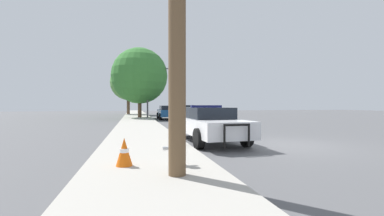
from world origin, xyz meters
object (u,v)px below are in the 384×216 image
(traffic_light, at_px, (160,82))
(tree_sidewalk_mid, at_px, (140,76))
(car_background_oncoming, at_px, (188,110))
(traffic_cone, at_px, (124,152))
(car_background_distant, at_px, (172,109))
(fire_hydrant, at_px, (174,147))
(tree_sidewalk_far, at_px, (128,82))
(police_car, at_px, (208,123))
(car_background_midblock, at_px, (168,112))

(traffic_light, relative_size, tree_sidewalk_mid, 0.71)
(car_background_oncoming, height_order, traffic_cone, car_background_oncoming)
(car_background_distant, height_order, car_background_oncoming, car_background_oncoming)
(car_background_oncoming, bearing_deg, tree_sidewalk_mid, 54.60)
(fire_hydrant, xyz_separation_m, tree_sidewalk_far, (-1.65, 32.84, 4.22))
(traffic_light, relative_size, car_background_distant, 1.31)
(traffic_light, xyz_separation_m, traffic_cone, (-2.89, -21.10, -3.41))
(police_car, relative_size, tree_sidewalk_mid, 0.70)
(traffic_light, bearing_deg, fire_hydrant, -94.76)
(car_background_distant, xyz_separation_m, traffic_cone, (-7.20, -41.96, -0.23))
(car_background_midblock, relative_size, tree_sidewalk_mid, 0.57)
(police_car, relative_size, traffic_light, 0.98)
(traffic_light, bearing_deg, car_background_oncoming, 62.59)
(tree_sidewalk_mid, bearing_deg, car_background_oncoming, 50.50)
(traffic_cone, bearing_deg, traffic_light, 82.21)
(fire_hydrant, bearing_deg, car_background_midblock, 83.01)
(police_car, relative_size, traffic_cone, 8.35)
(traffic_cone, bearing_deg, police_car, 52.27)
(fire_hydrant, height_order, tree_sidewalk_far, tree_sidewalk_far)
(police_car, relative_size, tree_sidewalk_far, 0.73)
(car_background_oncoming, height_order, tree_sidewalk_far, tree_sidewalk_far)
(fire_hydrant, xyz_separation_m, car_background_distant, (6.08, 42.08, 0.14))
(tree_sidewalk_mid, bearing_deg, car_background_midblock, -39.14)
(fire_hydrant, height_order, car_background_oncoming, car_background_oncoming)
(police_car, relative_size, car_background_oncoming, 1.20)
(fire_hydrant, distance_m, tree_sidewalk_far, 33.15)
(car_background_midblock, distance_m, tree_sidewalk_far, 13.93)
(traffic_cone, bearing_deg, car_background_distant, 80.27)
(police_car, xyz_separation_m, traffic_light, (-0.27, 17.01, 3.10))
(fire_hydrant, distance_m, car_background_oncoming, 31.74)
(police_car, bearing_deg, fire_hydrant, 61.32)
(police_car, height_order, fire_hydrant, police_car)
(tree_sidewalk_mid, xyz_separation_m, traffic_cone, (-0.86, -22.27, -4.16))
(car_background_oncoming, xyz_separation_m, traffic_cone, (-7.96, -30.88, -0.32))
(car_background_distant, relative_size, traffic_cone, 6.50)
(car_background_midblock, bearing_deg, fire_hydrant, -96.59)
(car_background_oncoming, relative_size, tree_sidewalk_far, 0.61)
(car_background_distant, bearing_deg, police_car, -94.96)
(car_background_distant, bearing_deg, traffic_light, -100.55)
(police_car, xyz_separation_m, traffic_cone, (-3.16, -4.08, -0.31))
(car_background_distant, bearing_deg, tree_sidewalk_far, -128.80)
(traffic_light, bearing_deg, tree_sidewalk_mid, 149.96)
(car_background_distant, bearing_deg, car_background_oncoming, -84.95)
(tree_sidewalk_far, xyz_separation_m, tree_sidewalk_mid, (1.39, -10.46, -0.15))
(car_background_distant, relative_size, car_background_oncoming, 0.93)
(traffic_light, height_order, car_background_midblock, traffic_light)
(car_background_midblock, bearing_deg, car_background_oncoming, 68.44)
(car_background_midblock, xyz_separation_m, car_background_distant, (3.61, 21.92, -0.07))
(car_background_oncoming, bearing_deg, traffic_light, 66.70)
(traffic_light, relative_size, traffic_cone, 8.48)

